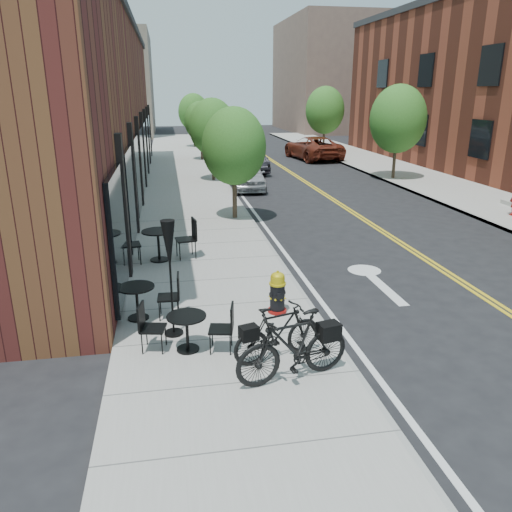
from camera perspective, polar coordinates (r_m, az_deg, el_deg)
ground at (r=9.69m, az=8.46°, el=-8.90°), size 120.00×120.00×0.00m
sidewalk_near at (r=18.67m, az=-7.11°, el=4.77°), size 4.00×70.00×0.12m
sidewalk_far at (r=22.66m, az=24.95°, el=5.60°), size 4.00×70.00×0.12m
building_near at (r=22.45m, az=-20.04°, el=15.00°), size 5.00×28.00×7.00m
bg_building_left at (r=56.38m, az=-16.09°, el=18.32°), size 8.00×14.00×10.00m
bg_building_right at (r=61.15m, az=8.44°, el=19.69°), size 10.00×16.00×12.00m
tree_near_a at (r=17.38m, az=-2.53°, el=12.41°), size 2.20×2.20×3.81m
tree_near_b at (r=25.30m, az=-5.02°, el=14.48°), size 2.30×2.30×3.98m
tree_near_c at (r=33.27m, az=-6.32°, el=15.04°), size 2.10×2.10×3.67m
tree_near_d at (r=41.23m, az=-7.15°, el=16.00°), size 2.40×2.40×4.11m
tree_far_b at (r=26.76m, az=15.91°, el=14.82°), size 2.80×2.80×4.62m
tree_far_c at (r=37.94m, az=7.89°, el=16.18°), size 2.80×2.80×4.62m
fire_hydrant at (r=10.08m, az=2.47°, el=-4.20°), size 0.48×0.48×0.89m
bicycle_left at (r=7.78m, az=4.25°, el=-10.26°), size 1.96×0.93×1.14m
bicycle_right at (r=8.35m, az=2.53°, el=-8.73°), size 1.68×0.90×0.97m
bistro_set_a at (r=8.72m, az=-7.89°, el=-8.10°), size 1.62×0.80×0.85m
bistro_set_b at (r=10.05m, az=-13.46°, el=-4.65°), size 1.66×0.74×0.89m
bistro_set_c at (r=13.35m, az=-11.10°, el=1.69°), size 2.01×0.98×1.06m
patio_umbrella at (r=8.90m, az=-9.88°, el=0.21°), size 0.35×0.35×2.17m
parked_car_a at (r=23.68m, az=-1.00°, el=9.27°), size 1.85×3.98×1.32m
parked_car_b at (r=28.76m, az=-1.03°, el=11.04°), size 1.90×4.58×1.47m
parked_car_c at (r=36.72m, az=-3.33°, el=12.63°), size 2.51×5.29×1.49m
parked_car_far at (r=34.45m, az=6.50°, el=12.19°), size 3.21×5.74×1.52m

